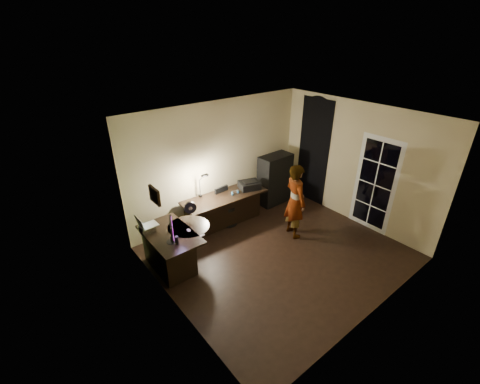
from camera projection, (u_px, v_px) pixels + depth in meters
floor at (278, 253)px, 6.43m from camera, size 4.50×4.00×0.01m
ceiling at (288, 119)px, 5.19m from camera, size 4.50×4.00×0.01m
wall_back at (219, 161)px, 7.20m from camera, size 4.50×0.01×2.70m
wall_front at (386, 246)px, 4.41m from camera, size 4.50×0.01×2.70m
wall_left at (170, 239)px, 4.56m from camera, size 0.01×4.00×2.70m
wall_right at (355, 164)px, 7.06m from camera, size 0.01×4.00×2.70m
green_wall_overlay at (171, 238)px, 4.57m from camera, size 0.00×4.00×2.70m
arched_doorway at (313, 152)px, 7.87m from camera, size 0.01×0.90×2.60m
french_door at (375, 185)px, 6.80m from camera, size 0.02×0.92×2.10m
framed_picture at (155, 195)px, 4.66m from camera, size 0.04×0.30×0.25m
desk_left at (172, 250)px, 5.92m from camera, size 0.78×1.26×0.73m
desk_right at (225, 210)px, 7.22m from camera, size 1.96×0.76×0.73m
cabinet at (275, 179)px, 8.03m from camera, size 0.86×0.44×1.27m
laptop_stand at (147, 229)px, 5.80m from camera, size 0.28×0.24×0.11m
laptop at (148, 220)px, 5.74m from camera, size 0.34×0.32×0.23m
monitor at (171, 235)px, 5.47m from camera, size 0.27×0.45×0.30m
mouse at (189, 230)px, 5.83m from camera, size 0.08×0.11×0.04m
phone at (164, 236)px, 5.71m from camera, size 0.11×0.16×0.01m
pen at (198, 227)px, 5.95m from camera, size 0.08×0.11×0.01m
speaker at (177, 240)px, 5.45m from camera, size 0.08×0.08×0.16m
notepad at (199, 234)px, 5.75m from camera, size 0.15×0.20×0.01m
desk_fan at (190, 210)px, 6.15m from camera, size 0.27×0.20×0.37m
headphones at (235, 192)px, 7.12m from camera, size 0.22×0.15×0.10m
printer at (249, 185)px, 7.33m from camera, size 0.54×0.47×0.20m
desk_lamp at (200, 184)px, 6.87m from camera, size 0.19×0.32×0.66m
office_chair at (227, 207)px, 7.23m from camera, size 0.51×0.51×0.85m
person at (295, 201)px, 6.65m from camera, size 0.52×0.66×1.63m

